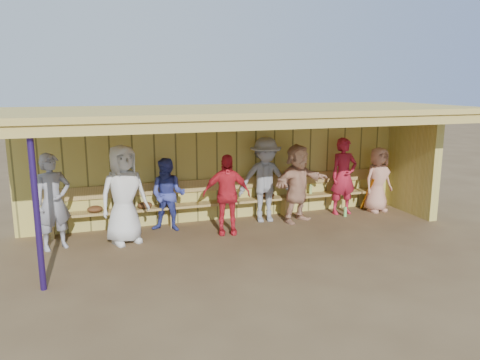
% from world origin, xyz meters
% --- Properties ---
extents(ground, '(90.00, 90.00, 0.00)m').
position_xyz_m(ground, '(0.00, 0.00, 0.00)').
color(ground, brown).
rests_on(ground, ground).
extents(player_a, '(0.75, 0.63, 1.75)m').
position_xyz_m(player_a, '(-3.50, 0.39, 0.87)').
color(player_a, gray).
rests_on(player_a, ground).
extents(player_b, '(1.05, 0.86, 1.86)m').
position_xyz_m(player_b, '(-2.27, 0.33, 0.93)').
color(player_b, silver).
rests_on(player_b, ground).
extents(player_c, '(0.89, 0.81, 1.49)m').
position_xyz_m(player_c, '(-1.37, 0.81, 0.74)').
color(player_c, '#39429C').
rests_on(player_c, ground).
extents(player_d, '(0.99, 0.57, 1.60)m').
position_xyz_m(player_d, '(-0.31, 0.26, 0.80)').
color(player_d, red).
rests_on(player_d, ground).
extents(player_e, '(1.26, 0.84, 1.83)m').
position_xyz_m(player_e, '(0.73, 0.81, 0.91)').
color(player_e, gray).
rests_on(player_e, ground).
extents(player_f, '(1.64, 1.10, 1.69)m').
position_xyz_m(player_f, '(1.38, 0.58, 0.85)').
color(player_f, tan).
rests_on(player_f, ground).
extents(player_g, '(0.64, 0.42, 1.75)m').
position_xyz_m(player_g, '(2.64, 0.81, 0.87)').
color(player_g, '#AB1B30').
rests_on(player_g, ground).
extents(player_h, '(0.81, 0.60, 1.51)m').
position_xyz_m(player_h, '(3.50, 0.73, 0.75)').
color(player_h, tan).
rests_on(player_h, ground).
extents(dugout_structure, '(8.80, 3.20, 2.50)m').
position_xyz_m(dugout_structure, '(0.39, 0.69, 1.69)').
color(dugout_structure, tan).
rests_on(dugout_structure, ground).
extents(bench, '(7.60, 0.34, 0.93)m').
position_xyz_m(bench, '(0.00, 1.12, 0.53)').
color(bench, tan).
rests_on(bench, ground).
extents(dugout_equipment, '(6.63, 0.62, 0.80)m').
position_xyz_m(dugout_equipment, '(-0.45, 0.99, 0.49)').
color(dugout_equipment, orange).
rests_on(dugout_equipment, ground).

